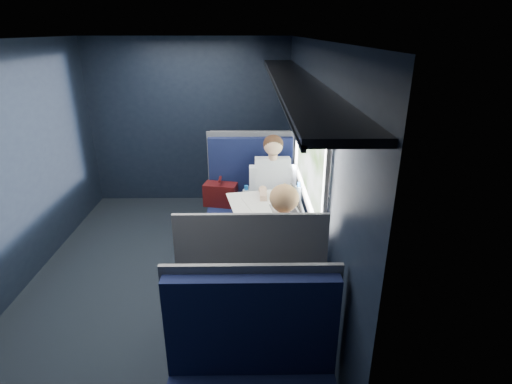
{
  "coord_description": "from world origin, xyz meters",
  "views": [
    {
      "loc": [
        0.85,
        -3.49,
        2.38
      ],
      "look_at": [
        0.9,
        0.0,
        0.95
      ],
      "focal_mm": 28.0,
      "sensor_mm": 36.0,
      "label": 1
    }
  ],
  "objects_px": {
    "seat_bay_near": "(249,205)",
    "seat_row_front": "(251,179)",
    "table": "(270,219)",
    "man": "(273,187)",
    "seat_bay_far": "(251,296)",
    "bottle_small": "(298,194)",
    "laptop": "(290,205)",
    "woman": "(282,251)",
    "cup": "(293,195)"
  },
  "relations": [
    {
      "from": "cup",
      "to": "seat_bay_near",
      "type": "bearing_deg",
      "value": 128.75
    },
    {
      "from": "woman",
      "to": "bottle_small",
      "type": "height_order",
      "value": "woman"
    },
    {
      "from": "man",
      "to": "woman",
      "type": "height_order",
      "value": "same"
    },
    {
      "from": "seat_bay_near",
      "to": "seat_row_front",
      "type": "bearing_deg",
      "value": 88.74
    },
    {
      "from": "seat_row_front",
      "to": "man",
      "type": "xyz_separation_m",
      "value": [
        0.25,
        -1.1,
        0.31
      ]
    },
    {
      "from": "table",
      "to": "cup",
      "type": "xyz_separation_m",
      "value": [
        0.25,
        0.3,
        0.13
      ]
    },
    {
      "from": "table",
      "to": "seat_bay_far",
      "type": "xyz_separation_m",
      "value": [
        -0.18,
        -0.87,
        -0.25
      ]
    },
    {
      "from": "table",
      "to": "man",
      "type": "relative_size",
      "value": 0.76
    },
    {
      "from": "bottle_small",
      "to": "woman",
      "type": "bearing_deg",
      "value": -104.11
    },
    {
      "from": "seat_row_front",
      "to": "cup",
      "type": "relative_size",
      "value": 11.69
    },
    {
      "from": "laptop",
      "to": "seat_row_front",
      "type": "bearing_deg",
      "value": 101.88
    },
    {
      "from": "table",
      "to": "seat_bay_near",
      "type": "distance_m",
      "value": 0.93
    },
    {
      "from": "table",
      "to": "laptop",
      "type": "xyz_separation_m",
      "value": [
        0.19,
        0.0,
        0.14
      ]
    },
    {
      "from": "table",
      "to": "seat_bay_far",
      "type": "distance_m",
      "value": 0.93
    },
    {
      "from": "bottle_small",
      "to": "laptop",
      "type": "bearing_deg",
      "value": -116.99
    },
    {
      "from": "seat_row_front",
      "to": "seat_bay_far",
      "type": "bearing_deg",
      "value": -90.0
    },
    {
      "from": "seat_bay_far",
      "to": "laptop",
      "type": "distance_m",
      "value": 1.03
    },
    {
      "from": "woman",
      "to": "laptop",
      "type": "bearing_deg",
      "value": 79.91
    },
    {
      "from": "seat_bay_near",
      "to": "woman",
      "type": "xyz_separation_m",
      "value": [
        0.27,
        -1.58,
        0.3
      ]
    },
    {
      "from": "laptop",
      "to": "woman",
      "type": "bearing_deg",
      "value": -100.09
    },
    {
      "from": "seat_row_front",
      "to": "man",
      "type": "bearing_deg",
      "value": -77.17
    },
    {
      "from": "seat_row_front",
      "to": "woman",
      "type": "bearing_deg",
      "value": -84.3
    },
    {
      "from": "bottle_small",
      "to": "seat_bay_near",
      "type": "bearing_deg",
      "value": 127.0
    },
    {
      "from": "seat_row_front",
      "to": "man",
      "type": "height_order",
      "value": "man"
    },
    {
      "from": "woman",
      "to": "seat_bay_far",
      "type": "bearing_deg",
      "value": -146.18
    },
    {
      "from": "seat_row_front",
      "to": "woman",
      "type": "relative_size",
      "value": 0.88
    },
    {
      "from": "man",
      "to": "woman",
      "type": "xyz_separation_m",
      "value": [
        0.0,
        -1.41,
        0.01
      ]
    },
    {
      "from": "seat_row_front",
      "to": "cup",
      "type": "xyz_separation_m",
      "value": [
        0.44,
        -1.49,
        0.38
      ]
    },
    {
      "from": "seat_bay_far",
      "to": "table",
      "type": "bearing_deg",
      "value": 78.22
    },
    {
      "from": "table",
      "to": "woman",
      "type": "height_order",
      "value": "woman"
    },
    {
      "from": "woman",
      "to": "cup",
      "type": "xyz_separation_m",
      "value": [
        0.19,
        1.01,
        0.06
      ]
    },
    {
      "from": "man",
      "to": "table",
      "type": "bearing_deg",
      "value": -95.52
    },
    {
      "from": "seat_bay_far",
      "to": "seat_row_front",
      "type": "distance_m",
      "value": 2.67
    },
    {
      "from": "seat_bay_far",
      "to": "laptop",
      "type": "relative_size",
      "value": 3.6
    },
    {
      "from": "man",
      "to": "laptop",
      "type": "relative_size",
      "value": 3.78
    },
    {
      "from": "table",
      "to": "cup",
      "type": "bearing_deg",
      "value": 50.18
    },
    {
      "from": "seat_row_front",
      "to": "laptop",
      "type": "height_order",
      "value": "seat_row_front"
    },
    {
      "from": "table",
      "to": "laptop",
      "type": "distance_m",
      "value": 0.24
    },
    {
      "from": "seat_bay_near",
      "to": "cup",
      "type": "xyz_separation_m",
      "value": [
        0.46,
        -0.57,
        0.36
      ]
    },
    {
      "from": "woman",
      "to": "seat_row_front",
      "type": "bearing_deg",
      "value": 95.7
    },
    {
      "from": "table",
      "to": "man",
      "type": "height_order",
      "value": "man"
    },
    {
      "from": "seat_bay_far",
      "to": "seat_row_front",
      "type": "bearing_deg",
      "value": 90.0
    },
    {
      "from": "man",
      "to": "laptop",
      "type": "height_order",
      "value": "man"
    },
    {
      "from": "seat_bay_far",
      "to": "laptop",
      "type": "bearing_deg",
      "value": 66.82
    },
    {
      "from": "table",
      "to": "seat_row_front",
      "type": "xyz_separation_m",
      "value": [
        -0.18,
        1.8,
        -0.25
      ]
    },
    {
      "from": "man",
      "to": "seat_bay_near",
      "type": "bearing_deg",
      "value": 147.39
    },
    {
      "from": "seat_bay_far",
      "to": "man",
      "type": "relative_size",
      "value": 0.95
    },
    {
      "from": "seat_bay_near",
      "to": "seat_bay_far",
      "type": "bearing_deg",
      "value": -89.33
    },
    {
      "from": "man",
      "to": "cup",
      "type": "distance_m",
      "value": 0.44
    },
    {
      "from": "seat_row_front",
      "to": "laptop",
      "type": "xyz_separation_m",
      "value": [
        0.38,
        -1.79,
        0.4
      ]
    }
  ]
}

